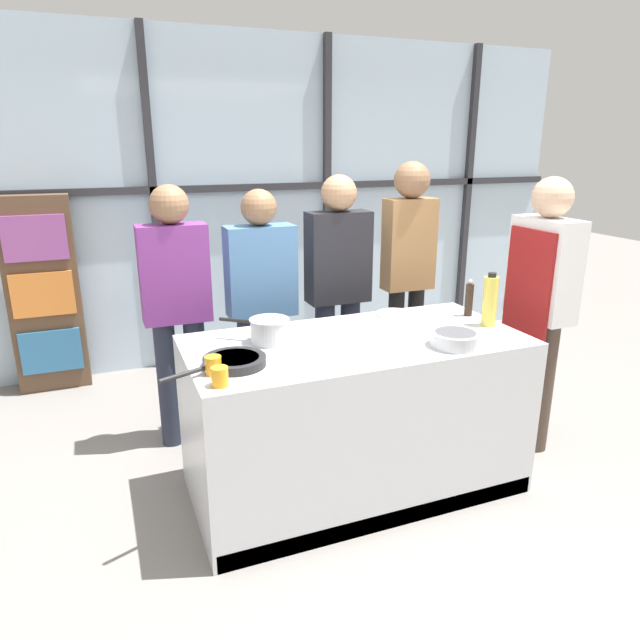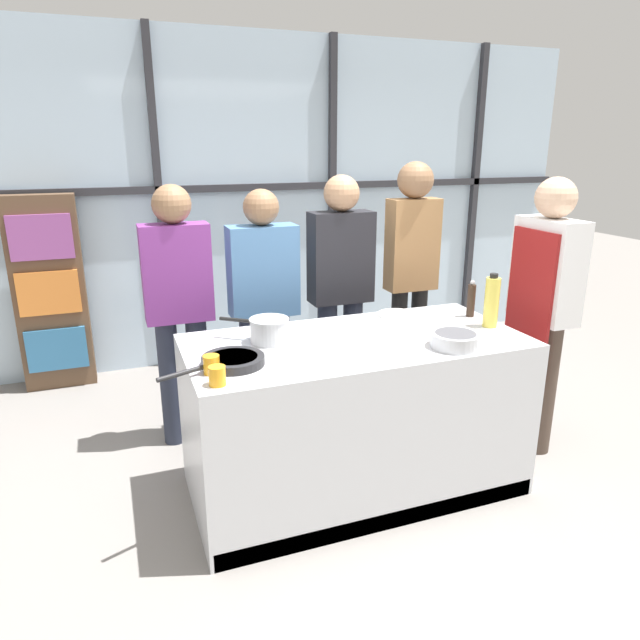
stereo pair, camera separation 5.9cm
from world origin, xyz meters
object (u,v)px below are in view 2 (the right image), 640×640
(spectator_center_right, at_px, (341,284))
(spectator_far_right, at_px, (411,266))
(spectator_far_left, at_px, (179,301))
(spectator_center_left, at_px, (264,299))
(saucepan, at_px, (269,330))
(oil_bottle, at_px, (492,302))
(chef, at_px, (543,301))
(juice_glass_far, at_px, (211,365))
(juice_glass_near, at_px, (217,376))
(mixing_bowl, at_px, (455,339))
(white_plate, at_px, (397,314))
(pepper_grinder, at_px, (471,300))
(frying_pan, at_px, (232,360))

(spectator_center_right, distance_m, spectator_far_right, 0.55)
(spectator_far_left, distance_m, spectator_center_left, 0.55)
(saucepan, distance_m, oil_bottle, 1.28)
(chef, relative_size, juice_glass_far, 19.81)
(saucepan, distance_m, juice_glass_near, 0.59)
(spectator_far_right, height_order, juice_glass_far, spectator_far_right)
(mixing_bowl, bearing_deg, white_plate, 91.85)
(oil_bottle, distance_m, pepper_grinder, 0.21)
(chef, xyz_separation_m, saucepan, (-1.72, 0.08, -0.01))
(juice_glass_far, bearing_deg, pepper_grinder, 12.02)
(pepper_grinder, bearing_deg, spectator_center_left, 146.07)
(white_plate, relative_size, mixing_bowl, 0.90)
(spectator_center_right, height_order, oil_bottle, spectator_center_right)
(white_plate, distance_m, juice_glass_far, 1.33)
(chef, distance_m, spectator_center_left, 1.76)
(white_plate, xyz_separation_m, mixing_bowl, (0.02, -0.60, 0.03))
(spectator_center_right, xyz_separation_m, frying_pan, (-0.98, -1.02, -0.06))
(juice_glass_near, bearing_deg, spectator_center_left, 66.27)
(chef, distance_m, spectator_center_right, 1.31)
(chef, height_order, oil_bottle, chef)
(spectator_center_left, distance_m, saucepan, 0.78)
(chef, bearing_deg, pepper_grinder, 77.16)
(spectator_far_right, distance_m, pepper_grinder, 0.74)
(chef, xyz_separation_m, pepper_grinder, (-0.45, 0.10, 0.02))
(frying_pan, xyz_separation_m, pepper_grinder, (1.53, 0.28, 0.08))
(spectator_center_left, distance_m, juice_glass_near, 1.34)
(white_plate, bearing_deg, chef, -17.56)
(spectator_center_right, distance_m, white_plate, 0.59)
(chef, bearing_deg, spectator_far_left, 68.13)
(chef, height_order, spectator_center_right, chef)
(spectator_far_left, bearing_deg, spectator_far_right, -180.00)
(juice_glass_near, bearing_deg, mixing_bowl, 2.50)
(spectator_center_right, bearing_deg, oil_bottle, 119.69)
(chef, height_order, pepper_grinder, chef)
(juice_glass_near, bearing_deg, spectator_far_left, 90.41)
(spectator_center_right, height_order, pepper_grinder, spectator_center_right)
(mixing_bowl, bearing_deg, pepper_grinder, 47.95)
(frying_pan, relative_size, pepper_grinder, 2.30)
(spectator_far_left, relative_size, frying_pan, 3.23)
(chef, xyz_separation_m, spectator_far_left, (-2.10, 0.84, -0.02))
(pepper_grinder, bearing_deg, oil_bottle, -92.76)
(spectator_far_left, distance_m, spectator_center_right, 1.10)
(mixing_bowl, bearing_deg, spectator_far_left, 136.92)
(spectator_center_left, xyz_separation_m, juice_glass_near, (-0.54, -1.23, 0.02))
(spectator_far_right, distance_m, frying_pan, 1.84)
(spectator_far_left, bearing_deg, frying_pan, 96.58)
(spectator_far_right, height_order, mixing_bowl, spectator_far_right)
(mixing_bowl, bearing_deg, juice_glass_near, -177.50)
(spectator_far_right, bearing_deg, pepper_grinder, 90.10)
(chef, xyz_separation_m, spectator_center_left, (-1.55, 0.84, -0.06))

